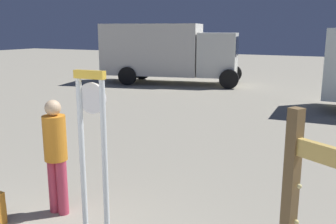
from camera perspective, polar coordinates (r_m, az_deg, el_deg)
name	(u,v)px	position (r m, az deg, el deg)	size (l,w,h in m)	color
standing_clock	(93,141)	(4.75, -11.31, -4.32)	(0.42, 0.11, 2.21)	white
arrow_sign	(332,207)	(3.11, 23.59, -12.98)	(1.02, 0.69, 2.09)	brown
person_near_clock	(56,151)	(5.72, -16.63, -5.72)	(0.33, 0.33, 1.72)	#C13B54
box_truck_near	(167,51)	(19.32, -0.18, 9.22)	(7.30, 3.86, 2.98)	silver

